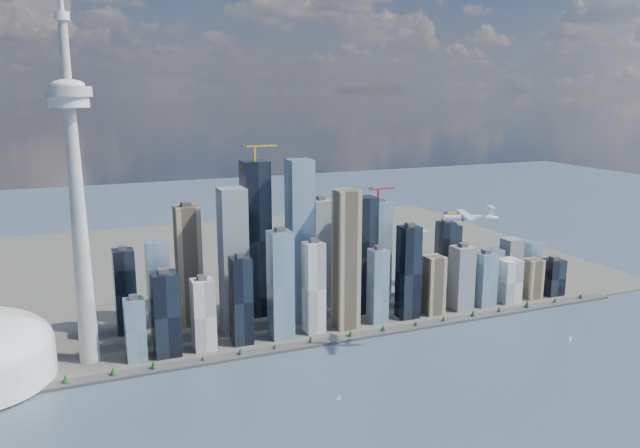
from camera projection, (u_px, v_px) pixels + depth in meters
name	position (u px, v px, depth m)	size (l,w,h in m)	color
ground	(403.00, 431.00, 666.70)	(4000.00, 4000.00, 0.00)	#344D5B
seawall	(315.00, 343.00, 891.95)	(1100.00, 22.00, 4.00)	#383838
land	(234.00, 264.00, 1298.26)	(1400.00, 900.00, 3.00)	#4C4C47
shoreline_trees	(315.00, 339.00, 890.53)	(960.53, 7.20, 8.80)	#3F2D1E
skyscraper_cluster	(329.00, 267.00, 975.23)	(736.00, 142.00, 274.02)	black
needle_tower	(76.00, 188.00, 784.34)	(56.00, 56.00, 550.50)	#979893
airplane	(469.00, 217.00, 814.77)	(74.65, 66.91, 18.95)	white
sailboat_west	(339.00, 397.00, 733.87)	(6.15, 2.85, 8.52)	silver
sailboat_east	(571.00, 338.00, 907.33)	(6.87, 3.55, 9.58)	silver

